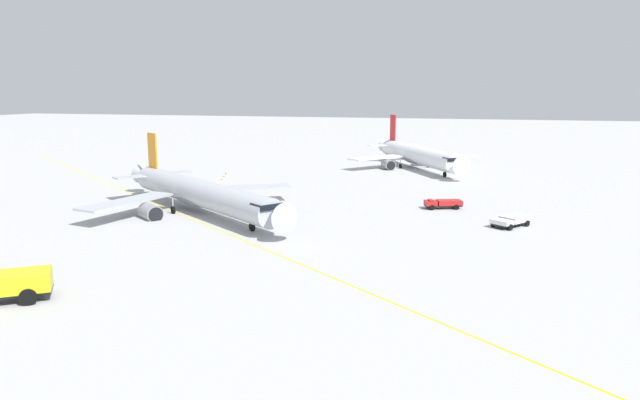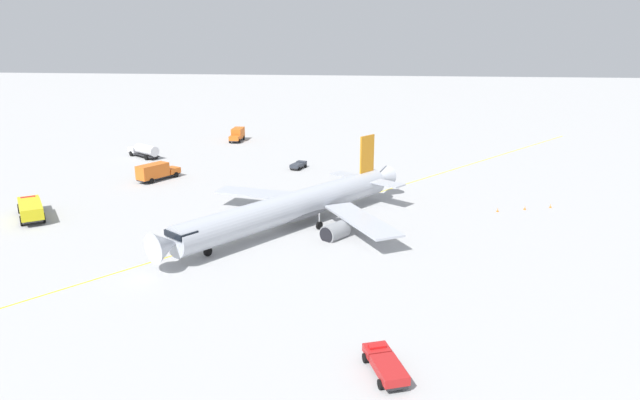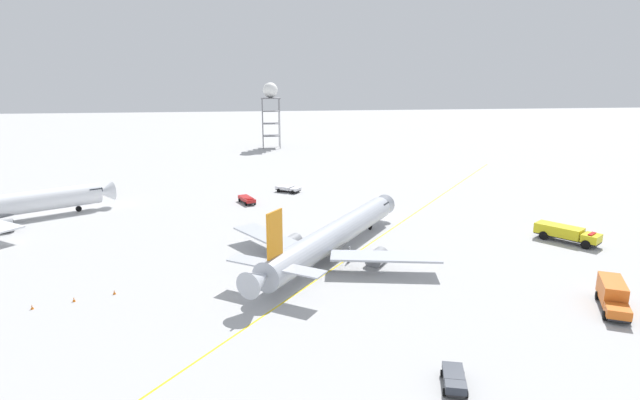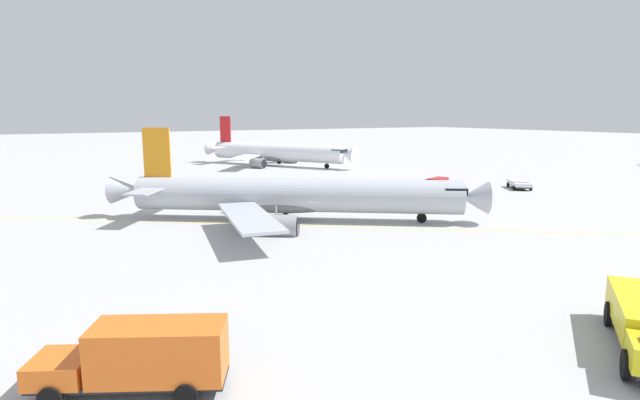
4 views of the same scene
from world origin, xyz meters
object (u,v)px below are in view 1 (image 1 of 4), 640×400
pushback_tug_truck (511,220)px  ops_pickup_truck (443,203)px  safety_cone_far (226,173)px  airliner_secondary (417,155)px  safety_cone_near (222,179)px  safety_cone_mid (224,176)px  airliner_main (198,194)px

pushback_tug_truck → ops_pickup_truck: bearing=-98.7°
pushback_tug_truck → safety_cone_far: (33.72, 56.28, -0.54)m
airliner_secondary → pushback_tug_truck: size_ratio=6.23×
airliner_secondary → safety_cone_far: (-19.79, 37.63, -2.72)m
ops_pickup_truck → safety_cone_near: (16.15, 43.90, -0.53)m
safety_cone_mid → airliner_main: bearing=-160.5°
safety_cone_far → pushback_tug_truck: bearing=-120.9°
airliner_secondary → safety_cone_near: size_ratio=67.10×
pushback_tug_truck → airliner_main: bearing=-49.6°
pushback_tug_truck → safety_cone_mid: (29.62, 54.79, -0.54)m
airliner_secondary → ops_pickup_truck: bearing=-19.2°
ops_pickup_truck → safety_cone_near: bearing=-40.8°
ops_pickup_truck → safety_cone_mid: 49.80m
airliner_main → safety_cone_far: (37.03, 13.13, -2.45)m
airliner_main → pushback_tug_truck: bearing=39.9°
pushback_tug_truck → ops_pickup_truck: ops_pickup_truck is taller
pushback_tug_truck → safety_cone_near: (25.39, 53.25, -0.54)m
airliner_secondary → safety_cone_mid: size_ratio=67.10×
ops_pickup_truck → airliner_main: bearing=-0.3°
airliner_main → ops_pickup_truck: size_ratio=6.43×
airliner_secondary → safety_cone_mid: 43.41m
airliner_main → airliner_secondary: (56.83, -24.50, 0.26)m
airliner_secondary → ops_pickup_truck: airliner_secondary is taller
airliner_secondary → safety_cone_far: size_ratio=67.10×
safety_cone_near → safety_cone_far: same height
airliner_main → airliner_secondary: airliner_secondary is taller
pushback_tug_truck → safety_cone_near: pushback_tug_truck is taller
airliner_main → safety_cone_far: bearing=145.0°
airliner_main → pushback_tug_truck: 43.32m
safety_cone_far → safety_cone_mid: bearing=-160.0°
ops_pickup_truck → safety_cone_mid: size_ratio=10.53×
airliner_secondary → safety_cone_mid: bearing=-87.6°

